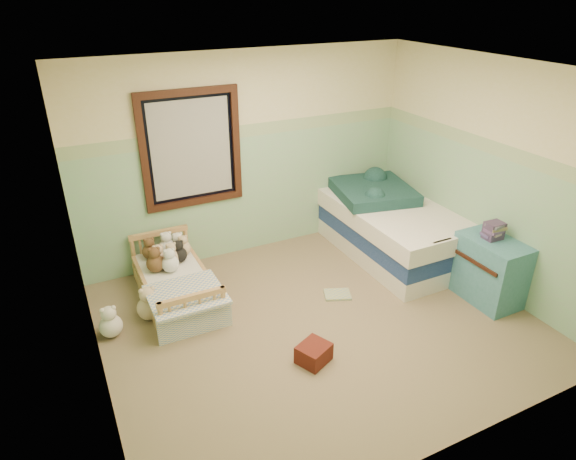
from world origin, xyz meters
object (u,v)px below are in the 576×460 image
plush_floor_tan (149,308)px  floor_book (337,295)px  dresser (490,270)px  red_pillow (314,353)px  toddler_bed_frame (177,292)px  plush_floor_cream (111,326)px  twin_bed_frame (386,242)px

plush_floor_tan → floor_book: (1.97, -0.51, -0.11)m
dresser → red_pillow: 2.22m
dresser → floor_book: 1.67m
toddler_bed_frame → dresser: (3.06, -1.50, 0.27)m
plush_floor_cream → red_pillow: 2.02m
plush_floor_cream → floor_book: plush_floor_cream is taller
dresser → toddler_bed_frame: bearing=153.9°
red_pillow → plush_floor_tan: bearing=132.2°
plush_floor_cream → plush_floor_tan: bearing=16.5°
twin_bed_frame → toddler_bed_frame: bearing=177.9°
plush_floor_tan → dresser: bearing=-20.5°
plush_floor_tan → twin_bed_frame: 3.10m
twin_bed_frame → red_pillow: 2.38m
dresser → plush_floor_tan: bearing=159.5°
plush_floor_tan → twin_bed_frame: bearing=2.3°
floor_book → plush_floor_tan: bearing=-172.3°
plush_floor_cream → dresser: bearing=-16.9°
toddler_bed_frame → plush_floor_cream: plush_floor_cream is taller
plush_floor_cream → toddler_bed_frame: bearing=24.5°
twin_bed_frame → floor_book: size_ratio=7.48×
dresser → floor_book: (-1.44, 0.76, -0.35)m
floor_book → toddler_bed_frame: bearing=177.9°
toddler_bed_frame → plush_floor_tan: (-0.35, -0.22, 0.04)m
plush_floor_cream → twin_bed_frame: size_ratio=0.11×
plush_floor_cream → plush_floor_tan: plush_floor_tan is taller
twin_bed_frame → floor_book: (-1.13, -0.63, -0.10)m
floor_book → twin_bed_frame: bearing=51.7°
plush_floor_cream → dresser: 3.99m
red_pillow → toddler_bed_frame: bearing=118.9°
toddler_bed_frame → twin_bed_frame: twin_bed_frame is taller
plush_floor_cream → dresser: size_ratio=0.32×
toddler_bed_frame → twin_bed_frame: (2.75, -0.10, 0.02)m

